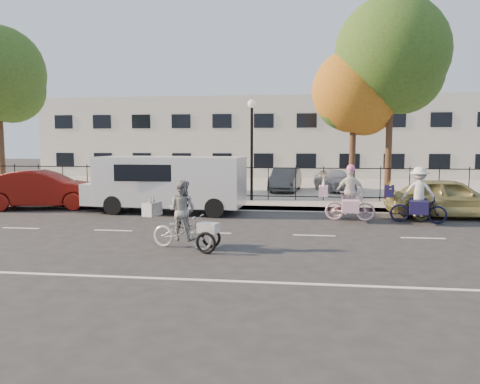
# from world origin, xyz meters

# --- Properties ---
(ground) EXTENTS (120.00, 120.00, 0.00)m
(ground) POSITION_xyz_m (0.00, 0.00, 0.00)
(ground) COLOR #333334
(road_markings) EXTENTS (60.00, 9.52, 0.01)m
(road_markings) POSITION_xyz_m (0.00, 0.00, 0.01)
(road_markings) COLOR silver
(road_markings) RESTS_ON ground
(curb) EXTENTS (60.00, 0.10, 0.15)m
(curb) POSITION_xyz_m (0.00, 5.05, 0.07)
(curb) COLOR #A8A399
(curb) RESTS_ON ground
(sidewalk) EXTENTS (60.00, 2.20, 0.15)m
(sidewalk) POSITION_xyz_m (0.00, 6.10, 0.07)
(sidewalk) COLOR #A8A399
(sidewalk) RESTS_ON ground
(parking_lot) EXTENTS (60.00, 15.60, 0.15)m
(parking_lot) POSITION_xyz_m (0.00, 15.00, 0.07)
(parking_lot) COLOR #A8A399
(parking_lot) RESTS_ON ground
(iron_fence) EXTENTS (58.00, 0.06, 1.50)m
(iron_fence) POSITION_xyz_m (0.00, 7.20, 0.90)
(iron_fence) COLOR black
(iron_fence) RESTS_ON sidewalk
(building) EXTENTS (34.00, 10.00, 6.00)m
(building) POSITION_xyz_m (0.00, 25.00, 3.00)
(building) COLOR silver
(building) RESTS_ON ground
(lamppost) EXTENTS (0.36, 0.36, 4.33)m
(lamppost) POSITION_xyz_m (0.50, 6.80, 3.11)
(lamppost) COLOR black
(lamppost) RESTS_ON sidewalk
(street_sign) EXTENTS (0.85, 0.06, 1.80)m
(street_sign) POSITION_xyz_m (-1.85, 6.80, 1.42)
(street_sign) COLOR black
(street_sign) RESTS_ON sidewalk
(zebra_trike) EXTENTS (2.01, 1.11, 1.72)m
(zebra_trike) POSITION_xyz_m (-0.32, -2.07, 0.66)
(zebra_trike) COLOR white
(zebra_trike) RESTS_ON ground
(unicorn_bike) EXTENTS (1.92, 1.34, 1.92)m
(unicorn_bike) POSITION_xyz_m (4.24, 2.76, 0.71)
(unicorn_bike) COLOR beige
(unicorn_bike) RESTS_ON ground
(bull_bike) EXTENTS (2.06, 1.43, 1.86)m
(bull_bike) POSITION_xyz_m (6.45, 2.62, 0.74)
(bull_bike) COLOR black
(bull_bike) RESTS_ON ground
(white_van) EXTENTS (6.08, 2.34, 2.12)m
(white_van) POSITION_xyz_m (-2.37, 3.80, 1.17)
(white_van) COLOR white
(white_van) RESTS_ON ground
(red_sedan) EXTENTS (4.94, 2.63, 1.55)m
(red_sedan) POSITION_xyz_m (-7.66, 4.21, 0.77)
(red_sedan) COLOR #63100B
(red_sedan) RESTS_ON ground
(gold_sedan) EXTENTS (4.25, 1.78, 1.44)m
(gold_sedan) POSITION_xyz_m (7.78, 3.80, 0.72)
(gold_sedan) COLOR #A09857
(gold_sedan) RESTS_ON ground
(pedestrian) EXTENTS (0.70, 0.68, 1.62)m
(pedestrian) POSITION_xyz_m (-5.47, 6.80, 0.96)
(pedestrian) COLOR black
(pedestrian) RESTS_ON sidewalk
(lot_car_b) EXTENTS (2.68, 4.73, 1.25)m
(lot_car_b) POSITION_xyz_m (-5.96, 10.45, 0.77)
(lot_car_b) COLOR white
(lot_car_b) RESTS_ON parking_lot
(lot_car_c) EXTENTS (1.67, 3.78, 1.21)m
(lot_car_c) POSITION_xyz_m (1.84, 10.91, 0.75)
(lot_car_c) COLOR #43474A
(lot_car_c) RESTS_ON parking_lot
(lot_car_d) EXTENTS (2.28, 3.77, 1.20)m
(lot_car_d) POSITION_xyz_m (4.36, 11.33, 0.75)
(lot_car_d) COLOR #A5A6AC
(lot_car_d) RESTS_ON parking_lot
(tree_west) EXTENTS (4.52, 4.52, 8.28)m
(tree_west) POSITION_xyz_m (-11.87, 8.14, 5.80)
(tree_west) COLOR #442D1D
(tree_west) RESTS_ON ground
(tree_mid) EXTENTS (3.71, 3.70, 6.79)m
(tree_mid) POSITION_xyz_m (5.05, 8.26, 4.75)
(tree_mid) COLOR #442D1D
(tree_mid) RESTS_ON ground
(tree_east) EXTENTS (4.86, 4.86, 8.91)m
(tree_east) POSITION_xyz_m (6.56, 7.95, 6.24)
(tree_east) COLOR #442D1D
(tree_east) RESTS_ON ground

